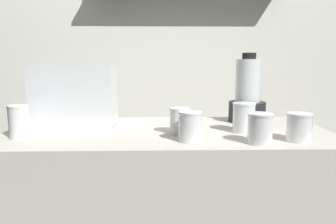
{
  "coord_description": "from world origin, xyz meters",
  "views": [
    {
      "loc": [
        -0.03,
        -1.35,
        1.2
      ],
      "look_at": [
        0.0,
        0.0,
        0.98
      ],
      "focal_mm": 33.57,
      "sensor_mm": 36.0,
      "label": 1
    }
  ],
  "objects": [
    {
      "name": "juice_cup_beet_rightmost",
      "position": [
        0.49,
        -0.21,
        0.95
      ],
      "size": [
        0.09,
        0.09,
        0.11
      ],
      "color": "white",
      "rests_on": "counter"
    },
    {
      "name": "juice_cup_beet_far_right",
      "position": [
        0.33,
        -0.24,
        0.95
      ],
      "size": [
        0.09,
        0.09,
        0.11
      ],
      "color": "white",
      "rests_on": "counter"
    },
    {
      "name": "back_wall_unit",
      "position": [
        0.0,
        0.77,
        1.27
      ],
      "size": [
        2.6,
        0.24,
        2.5
      ],
      "color": "silver",
      "rests_on": "ground_plane"
    },
    {
      "name": "blender_pitcher",
      "position": [
        0.4,
        0.18,
        1.03
      ],
      "size": [
        0.18,
        0.18,
        0.34
      ],
      "color": "black",
      "rests_on": "counter"
    },
    {
      "name": "juice_cup_orange_middle",
      "position": [
        0.08,
        -0.2,
        0.95
      ],
      "size": [
        0.09,
        0.09,
        0.11
      ],
      "color": "white",
      "rests_on": "counter"
    },
    {
      "name": "carrot_display_bin",
      "position": [
        -0.43,
        0.1,
        0.99
      ],
      "size": [
        0.36,
        0.22,
        0.28
      ],
      "color": "white",
      "rests_on": "counter"
    },
    {
      "name": "juice_cup_mango_left",
      "position": [
        0.05,
        -0.07,
        0.95
      ],
      "size": [
        0.08,
        0.08,
        0.11
      ],
      "color": "white",
      "rests_on": "counter"
    },
    {
      "name": "juice_cup_carrot_right",
      "position": [
        0.32,
        -0.05,
        0.96
      ],
      "size": [
        0.1,
        0.1,
        0.13
      ],
      "color": "white",
      "rests_on": "counter"
    },
    {
      "name": "juice_cup_orange_far_left",
      "position": [
        -0.59,
        -0.12,
        0.96
      ],
      "size": [
        0.08,
        0.08,
        0.13
      ],
      "color": "white",
      "rests_on": "counter"
    }
  ]
}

